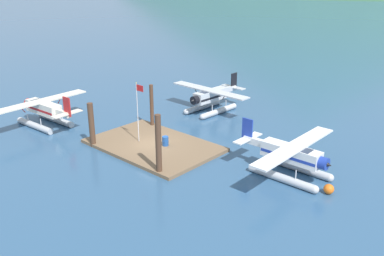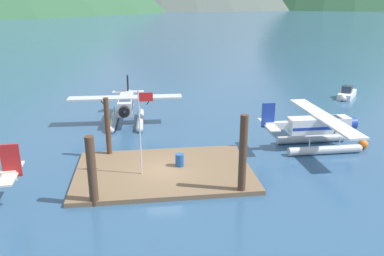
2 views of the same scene
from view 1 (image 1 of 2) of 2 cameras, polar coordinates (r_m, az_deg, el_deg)
name	(u,v)px [view 1 (image 1 of 2)]	position (r m, az deg, el deg)	size (l,w,h in m)	color
ground_plane	(153,147)	(38.93, -5.27, -2.55)	(1200.00, 1200.00, 0.00)	#2D5175
dock_platform	(153,145)	(38.88, -5.28, -2.35)	(11.80, 7.77, 0.30)	brown
piling_near_left	(92,125)	(39.20, -13.50, 0.39)	(0.52, 0.52, 4.18)	#4C3323
piling_near_right	(158,145)	(32.73, -4.58, -2.35)	(0.48, 0.48, 5.02)	#4C3323
piling_far_left	(152,106)	(43.00, -5.50, 2.93)	(0.38, 0.38, 4.57)	#4C3323
flagpole	(138,105)	(38.31, -7.33, 3.08)	(0.95, 0.10, 5.64)	silver
fuel_drum	(165,141)	(38.18, -3.65, -1.78)	(0.62, 0.62, 0.88)	#1E4C99
mooring_buoy	(329,189)	(32.29, 18.11, -7.90)	(0.75, 0.75, 0.75)	orange
seaplane_white_stbd_fwd	(291,158)	(33.59, 13.31, -3.98)	(7.98, 10.40, 3.84)	#B7BABF
seaplane_cream_port_aft	(44,111)	(46.30, -19.50, 2.19)	(7.98, 10.46, 3.84)	#B7BABF
seaplane_silver_bow_left	(211,98)	(48.16, 2.57, 4.05)	(10.44, 7.98, 3.84)	#B7BABF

